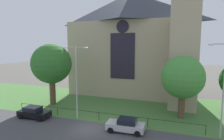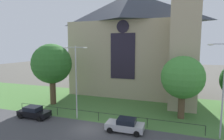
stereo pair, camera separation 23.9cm
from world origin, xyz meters
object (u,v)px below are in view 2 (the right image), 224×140
at_px(tree_left_near, 52,64).
at_px(parked_car_silver, 125,125).
at_px(parked_car_black, 34,112).
at_px(streetlamp_near, 76,74).
at_px(church_building, 134,42).
at_px(tree_right_near, 183,78).
at_px(streetlamp_far, 224,80).

xyz_separation_m(tree_left_near, parked_car_silver, (13.97, -6.09, -5.85)).
bearing_deg(parked_car_black, streetlamp_near, 16.05).
xyz_separation_m(church_building, tree_right_near, (9.11, -11.75, -4.86)).
height_order(church_building, tree_right_near, church_building).
height_order(tree_left_near, parked_car_silver, tree_left_near).
xyz_separation_m(tree_right_near, parked_car_black, (-18.44, -6.28, -4.67)).
height_order(church_building, tree_left_near, church_building).
bearing_deg(streetlamp_far, parked_car_black, -175.70).
distance_m(streetlamp_far, parked_car_black, 22.91).
relative_size(tree_right_near, streetlamp_far, 0.84).
height_order(tree_right_near, parked_car_black, tree_right_near).
bearing_deg(streetlamp_near, tree_right_near, 19.60).
bearing_deg(tree_left_near, streetlamp_far, -10.50).
relative_size(tree_left_near, streetlamp_near, 1.04).
height_order(tree_left_near, streetlamp_far, tree_left_near).
bearing_deg(church_building, streetlamp_near, -103.14).
height_order(church_building, parked_car_silver, church_building).
bearing_deg(tree_right_near, streetlamp_near, -160.40).
relative_size(church_building, tree_right_near, 3.16).
distance_m(tree_right_near, parked_car_black, 20.03).
xyz_separation_m(tree_right_near, tree_left_near, (-19.85, -0.23, 1.18)).
relative_size(streetlamp_near, streetlamp_far, 0.96).
relative_size(streetlamp_near, parked_car_silver, 2.23).
height_order(streetlamp_far, parked_car_black, streetlamp_far).
bearing_deg(church_building, tree_right_near, -52.22).
bearing_deg(church_building, tree_left_near, -131.87).
bearing_deg(parked_car_silver, tree_right_near, -134.67).
bearing_deg(tree_left_near, streetlamp_near, -32.32).
relative_size(church_building, parked_car_black, 6.15).
xyz_separation_m(church_building, streetlamp_near, (-3.82, -16.36, -4.35)).
relative_size(church_building, tree_left_near, 2.64).
height_order(tree_left_near, streetlamp_near, tree_left_near).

